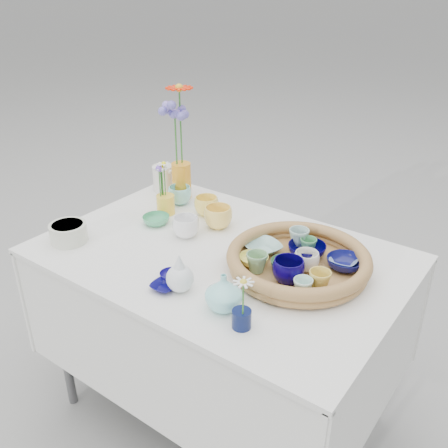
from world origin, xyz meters
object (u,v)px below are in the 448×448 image
Objects in this scene: display_table at (221,409)px; bud_vase_seafoam at (224,292)px; tall_vase_yellow at (182,180)px; wicker_tray at (298,261)px.

display_table is 10.92× the size of bud_vase_seafoam.
display_table is 8.08× the size of tall_vase_yellow.
tall_vase_yellow reaches higher than bud_vase_seafoam.
bud_vase_seafoam is at bearing -104.28° from wicker_tray.
tall_vase_yellow reaches higher than display_table.
display_table is 0.85m from wicker_tray.
wicker_tray is (0.28, 0.05, 0.80)m from display_table.
tall_vase_yellow reaches higher than wicker_tray.
bud_vase_seafoam is 0.84m from tall_vase_yellow.
wicker_tray is 3.04× the size of tall_vase_yellow.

